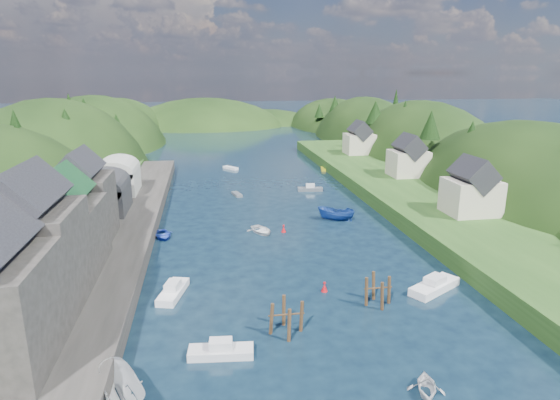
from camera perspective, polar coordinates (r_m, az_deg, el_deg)
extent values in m
plane|color=black|center=(91.33, -2.23, 1.15)|extent=(600.00, 600.00, 0.00)
ellipsoid|color=black|center=(122.09, -25.21, -1.11)|extent=(44.00, 75.56, 52.00)
ellipsoid|color=black|center=(162.56, -21.29, 3.32)|extent=(44.00, 75.56, 48.19)
ellipsoid|color=black|center=(202.96, -19.01, 6.18)|extent=(44.00, 75.56, 39.00)
ellipsoid|color=black|center=(94.35, 27.76, -5.13)|extent=(36.00, 75.56, 44.49)
ellipsoid|color=black|center=(129.63, 16.51, 0.94)|extent=(36.00, 75.56, 48.00)
ellipsoid|color=black|center=(168.31, 10.26, 4.72)|extent=(36.00, 75.56, 44.49)
ellipsoid|color=black|center=(207.62, 6.44, 7.24)|extent=(36.00, 75.56, 36.00)
ellipsoid|color=black|center=(210.42, -9.02, 6.23)|extent=(80.00, 60.00, 44.00)
ellipsoid|color=black|center=(222.48, -1.76, 6.37)|extent=(70.00, 56.00, 36.00)
cone|color=black|center=(82.97, -29.27, 6.44)|extent=(3.35, 3.35, 7.53)
cone|color=black|center=(94.42, -29.53, 7.52)|extent=(4.18, 4.18, 6.95)
cone|color=black|center=(103.94, -24.63, 8.57)|extent=(4.73, 4.73, 5.65)
cone|color=black|center=(119.06, -24.23, 9.86)|extent=(4.34, 4.34, 8.33)
cone|color=black|center=(125.07, -21.65, 7.78)|extent=(5.28, 5.28, 4.88)
cone|color=black|center=(135.37, -22.73, 9.98)|extent=(4.77, 4.77, 6.98)
cone|color=black|center=(139.91, -19.29, 8.83)|extent=(4.07, 4.07, 5.31)
cone|color=black|center=(158.33, -20.30, 10.00)|extent=(4.56, 4.56, 9.26)
cone|color=black|center=(168.73, -20.41, 9.56)|extent=(4.75, 4.75, 5.92)
cone|color=black|center=(176.02, -18.79, 10.05)|extent=(4.27, 4.27, 6.80)
cone|color=black|center=(85.96, 28.19, 5.84)|extent=(5.03, 5.03, 6.03)
cone|color=black|center=(94.44, 22.27, 6.80)|extent=(5.29, 5.29, 7.11)
cone|color=black|center=(98.21, 17.90, 8.74)|extent=(4.07, 4.07, 5.70)
cone|color=black|center=(113.93, 17.99, 7.56)|extent=(3.40, 3.40, 6.34)
cone|color=black|center=(123.16, 14.92, 9.68)|extent=(4.94, 4.94, 8.69)
cone|color=black|center=(129.65, 11.55, 10.46)|extent=(5.25, 5.25, 6.11)
cone|color=black|center=(141.61, 13.90, 11.14)|extent=(3.36, 3.36, 9.42)
cone|color=black|center=(152.43, 11.47, 10.48)|extent=(4.57, 4.57, 6.45)
cone|color=black|center=(162.86, 9.46, 10.48)|extent=(3.59, 3.59, 6.72)
cone|color=black|center=(173.03, 6.71, 11.59)|extent=(4.14, 4.14, 5.87)
cone|color=black|center=(183.51, 4.81, 10.82)|extent=(3.83, 3.83, 5.25)
cube|color=#2D2B28|center=(63.09, -20.89, -5.44)|extent=(12.00, 110.00, 2.00)
cube|color=#234719|center=(64.84, -26.99, -5.34)|extent=(12.00, 110.00, 2.50)
cube|color=#2D2B28|center=(46.41, -27.96, -6.39)|extent=(8.00, 9.00, 9.00)
cube|color=black|center=(44.86, -28.82, 0.13)|extent=(5.88, 9.36, 5.88)
cube|color=#2D2B28|center=(54.81, -24.96, -3.97)|extent=(8.00, 9.00, 7.00)
cube|color=#1E592D|center=(53.62, -25.49, 0.54)|extent=(5.88, 9.36, 5.88)
cube|color=#2D2B28|center=(62.99, -22.92, -0.90)|extent=(7.00, 8.00, 8.00)
cube|color=black|center=(61.92, -23.38, 3.41)|extent=(5.15, 8.32, 5.15)
cube|color=#2D2D30|center=(74.80, -20.72, 0.15)|extent=(7.00, 9.00, 4.00)
cylinder|color=#2D2D30|center=(74.34, -20.87, 1.64)|extent=(7.00, 9.00, 7.00)
cube|color=#B2B2A8|center=(86.26, -19.24, 2.19)|extent=(7.00, 9.00, 4.00)
cylinder|color=#B2B2A8|center=(85.86, -19.35, 3.49)|extent=(7.00, 9.00, 7.00)
cube|color=#234719|center=(88.29, 14.92, 0.95)|extent=(16.00, 120.00, 2.40)
cube|color=beige|center=(72.93, 22.25, 0.36)|extent=(7.00, 6.00, 5.00)
cube|color=black|center=(72.22, 22.51, 2.92)|extent=(5.15, 6.24, 5.15)
cube|color=beige|center=(96.27, 15.34, 4.34)|extent=(7.00, 6.00, 5.00)
cube|color=black|center=(95.73, 15.48, 6.30)|extent=(5.15, 6.24, 5.15)
cube|color=beige|center=(120.66, 9.63, 6.77)|extent=(7.00, 6.00, 5.00)
cube|color=black|center=(120.23, 9.70, 8.35)|extent=(5.15, 6.24, 5.15)
cylinder|color=#382314|center=(42.63, 2.61, -14.33)|extent=(0.32, 0.32, 3.53)
cylinder|color=#382314|center=(43.56, 0.47, -13.63)|extent=(0.32, 0.32, 3.53)
cylinder|color=#382314|center=(42.22, -1.06, -14.63)|extent=(0.32, 0.32, 3.53)
cylinder|color=#382314|center=(41.27, 1.12, -15.39)|extent=(0.32, 0.32, 3.53)
cylinder|color=#382314|center=(42.11, 0.79, -13.79)|extent=(3.21, 0.16, 0.16)
cylinder|color=#382314|center=(48.36, 13.15, -10.94)|extent=(0.32, 0.32, 3.57)
cylinder|color=#382314|center=(48.93, 11.33, -10.51)|extent=(0.32, 0.32, 3.57)
cylinder|color=#382314|center=(47.56, 10.48, -11.25)|extent=(0.32, 0.32, 3.57)
cylinder|color=#382314|center=(46.98, 12.34, -11.70)|extent=(0.32, 0.32, 3.57)
cylinder|color=#382314|center=(47.69, 11.86, -10.45)|extent=(2.81, 0.16, 0.16)
cone|color=#AD0D14|center=(50.09, 5.44, -10.56)|extent=(0.70, 0.70, 0.90)
sphere|color=#AD0D14|center=(49.88, 5.45, -10.04)|extent=(0.30, 0.30, 0.30)
cone|color=#AD0D14|center=(67.47, 0.44, -3.57)|extent=(0.70, 0.70, 0.90)
sphere|color=#AD0D14|center=(67.31, 0.45, -3.17)|extent=(0.30, 0.30, 0.30)
cube|color=#50565B|center=(87.91, -5.26, 0.69)|extent=(1.94, 3.63, 0.48)
cube|color=white|center=(52.69, 18.30, -10.01)|extent=(6.60, 5.12, 0.90)
cube|color=silver|center=(52.35, 18.38, -9.17)|extent=(2.69, 2.43, 0.70)
imported|color=white|center=(67.38, -2.27, -3.72)|extent=(4.64, 5.40, 0.94)
imported|color=#1C349B|center=(67.50, -14.09, -4.16)|extent=(4.14, 5.10, 0.93)
cube|color=white|center=(50.36, -12.91, -10.88)|extent=(3.23, 5.87, 0.78)
cube|color=silver|center=(50.02, -12.96, -10.08)|extent=(1.75, 2.22, 0.70)
cube|color=yellow|center=(111.35, 5.36, 3.79)|extent=(1.94, 3.98, 0.53)
cube|color=white|center=(112.56, -6.06, 3.91)|extent=(3.62, 4.17, 0.59)
imported|color=navy|center=(73.12, 6.82, -1.75)|extent=(6.17, 4.40, 2.24)
imported|color=silver|center=(37.29, 17.47, -20.73)|extent=(3.73, 4.00, 1.71)
cube|color=silver|center=(40.09, -7.21, -17.93)|extent=(5.40, 2.25, 0.74)
cube|color=silver|center=(39.69, -7.25, -17.02)|extent=(1.95, 1.39, 0.70)
imported|color=silver|center=(36.18, -18.64, -21.31)|extent=(4.85, 6.94, 2.51)
cube|color=#4E555A|center=(91.26, 3.70, 1.32)|extent=(4.98, 2.20, 0.67)
cube|color=silver|center=(91.09, 3.71, 1.76)|extent=(1.82, 1.32, 0.70)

